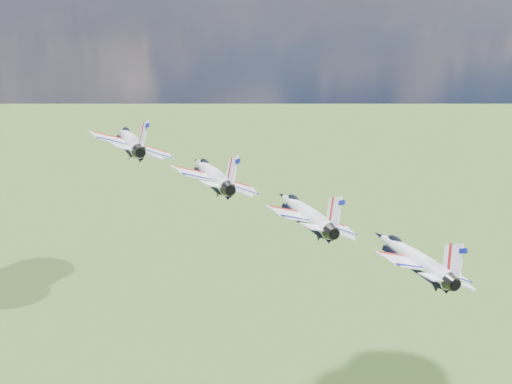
{
  "coord_description": "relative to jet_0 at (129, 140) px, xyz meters",
  "views": [
    {
      "loc": [
        -6.55,
        -60.95,
        172.67
      ],
      "look_at": [
        6.78,
        7.01,
        150.57
      ],
      "focal_mm": 45.0,
      "sensor_mm": 36.0,
      "label": 1
    }
  ],
  "objects": [
    {
      "name": "jet_0",
      "position": [
        0.0,
        0.0,
        0.0
      ],
      "size": [
        13.12,
        16.27,
        7.61
      ],
      "primitive_type": null,
      "rotation": [
        0.0,
        0.36,
        0.17
      ],
      "color": "white"
    },
    {
      "name": "jet_2",
      "position": [
        18.41,
        -15.88,
        -5.33
      ],
      "size": [
        13.12,
        16.27,
        7.61
      ],
      "primitive_type": null,
      "rotation": [
        0.0,
        0.36,
        0.17
      ],
      "color": "white"
    },
    {
      "name": "jet_3",
      "position": [
        27.61,
        -23.83,
        -8.0
      ],
      "size": [
        13.12,
        16.27,
        7.61
      ],
      "primitive_type": null,
      "rotation": [
        0.0,
        0.36,
        0.17
      ],
      "color": "white"
    },
    {
      "name": "jet_1",
      "position": [
        9.2,
        -7.94,
        -2.67
      ],
      "size": [
        13.12,
        16.27,
        7.61
      ],
      "primitive_type": null,
      "rotation": [
        0.0,
        0.36,
        0.17
      ],
      "color": "silver"
    }
  ]
}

